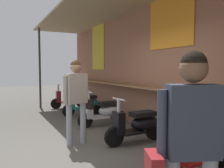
# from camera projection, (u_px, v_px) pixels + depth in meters

# --- Properties ---
(ground_plane) EXTENTS (36.45, 36.45, 0.00)m
(ground_plane) POSITION_uv_depth(u_px,v_px,m) (91.00, 151.00, 4.40)
(ground_plane) COLOR #56544F
(market_stall_facade) EXTENTS (13.02, 2.24, 3.40)m
(market_stall_facade) POSITION_uv_depth(u_px,v_px,m) (170.00, 55.00, 5.12)
(market_stall_facade) COLOR #8C5B44
(market_stall_facade) RESTS_ON ground_plane
(scooter_maroon) EXTENTS (0.48, 1.40, 0.97)m
(scooter_maroon) POSITION_uv_depth(u_px,v_px,m) (71.00, 98.00, 9.22)
(scooter_maroon) COLOR maroon
(scooter_maroon) RESTS_ON ground_plane
(scooter_teal) EXTENTS (0.50, 1.40, 0.97)m
(scooter_teal) POSITION_uv_depth(u_px,v_px,m) (85.00, 104.00, 7.78)
(scooter_teal) COLOR #197075
(scooter_teal) RESTS_ON ground_plane
(scooter_silver) EXTENTS (0.46, 1.40, 0.97)m
(scooter_silver) POSITION_uv_depth(u_px,v_px,m) (105.00, 111.00, 6.36)
(scooter_silver) COLOR #B2B5BA
(scooter_silver) RESTS_ON ground_plane
(scooter_black) EXTENTS (0.46, 1.40, 0.97)m
(scooter_black) POSITION_uv_depth(u_px,v_px,m) (138.00, 124.00, 4.88)
(scooter_black) COLOR black
(scooter_black) RESTS_ON ground_plane
(scooter_red) EXTENTS (0.46, 1.40, 0.97)m
(scooter_red) POSITION_uv_depth(u_px,v_px,m) (200.00, 148.00, 3.42)
(scooter_red) COLOR red
(scooter_red) RESTS_ON ground_plane
(shopper_with_handbag) EXTENTS (0.40, 0.67, 1.73)m
(shopper_with_handbag) POSITION_uv_depth(u_px,v_px,m) (77.00, 93.00, 4.72)
(shopper_with_handbag) COLOR #999EA8
(shopper_with_handbag) RESTS_ON ground_plane
(shopper_browsing) EXTENTS (0.42, 0.67, 1.70)m
(shopper_browsing) POSITION_uv_depth(u_px,v_px,m) (190.00, 133.00, 1.87)
(shopper_browsing) COLOR #999EA8
(shopper_browsing) RESTS_ON ground_plane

